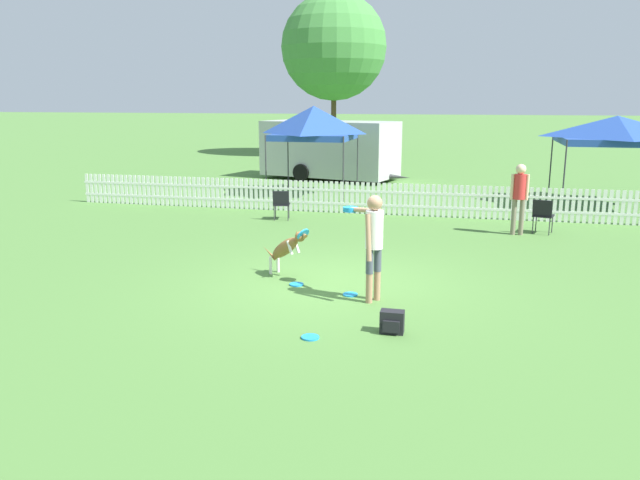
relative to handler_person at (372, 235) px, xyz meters
name	(u,v)px	position (x,y,z in m)	size (l,w,h in m)	color
ground_plane	(335,285)	(-0.75, 0.69, -1.08)	(240.00, 240.00, 0.00)	#4C7A38
handler_person	(372,235)	(0.00, 0.00, 0.00)	(0.81, 1.02, 1.71)	tan
leaping_dog	(287,247)	(-1.70, 1.00, -0.53)	(1.07, 0.72, 0.96)	olive
frisbee_near_handler	(310,337)	(-0.55, -1.80, -1.07)	(0.25, 0.25, 0.02)	#1E8CD8
frisbee_near_dog	(350,294)	(-0.38, 0.19, -1.07)	(0.25, 0.25, 0.02)	#1E8CD8
frisbee_midfield	(296,284)	(-1.39, 0.54, -1.07)	(0.25, 0.25, 0.02)	#1E8CD8
backpack_on_grass	(392,322)	(0.50, -1.35, -0.92)	(0.33, 0.23, 0.32)	black
picket_fence	(387,199)	(-0.75, 7.59, -0.63)	(18.87, 0.04, 0.89)	white
folding_chair_blue_left	(543,213)	(3.20, 5.95, -0.58)	(0.56, 0.57, 0.84)	#333338
folding_chair_center	(281,202)	(-3.38, 6.18, -0.61)	(0.52, 0.53, 0.80)	#333338
canopy_tent_main	(617,130)	(5.61, 10.67, 1.18)	(3.18, 3.18, 2.68)	#333338
canopy_tent_secondary	(314,123)	(-3.63, 10.78, 1.30)	(2.57, 2.57, 2.93)	#333338
spectator_standing	(519,192)	(2.61, 5.72, -0.06)	(0.42, 0.27, 1.68)	#7A705B
equipment_trailer	(330,149)	(-4.00, 14.95, 0.14)	(6.13, 3.57, 2.29)	#B7B7B7
tree_left_grove	(334,47)	(-6.14, 25.56, 4.86)	(5.82, 5.82, 8.86)	#4C3823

